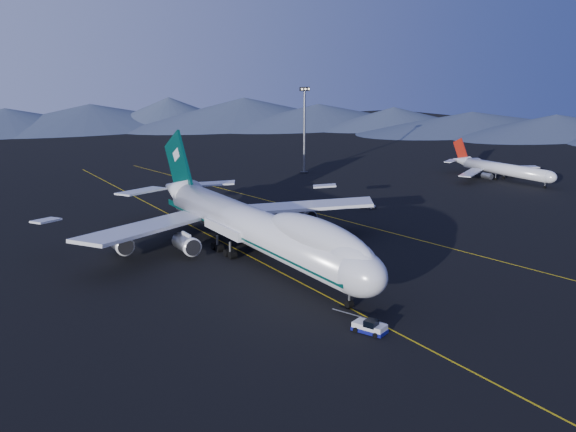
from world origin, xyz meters
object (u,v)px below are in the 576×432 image
pushback_tug (370,328)px  second_jet (501,169)px  floodlight_mast (304,130)px  boeing_747 (254,226)px  service_van (366,205)px

pushback_tug → second_jet: (99.27, 62.64, 2.57)m
pushback_tug → floodlight_mast: (57.94, 102.03, 12.40)m
boeing_747 → second_jet: boeing_747 is taller
pushback_tug → boeing_747: bearing=63.6°
boeing_747 → service_van: 46.25m
boeing_747 → floodlight_mast: floodlight_mast is taller
boeing_747 → second_jet: (96.45, 28.23, -2.66)m
boeing_747 → floodlight_mast: (55.12, 67.62, 7.17)m
pushback_tug → floodlight_mast: floodlight_mast is taller
pushback_tug → second_jet: second_jet is taller
floodlight_mast → boeing_747: bearing=-129.2°
second_jet → floodlight_mast: bearing=147.4°
boeing_747 → service_van: bearing=26.6°
service_van → floodlight_mast: floodlight_mast is taller
boeing_747 → floodlight_mast: size_ratio=2.83×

